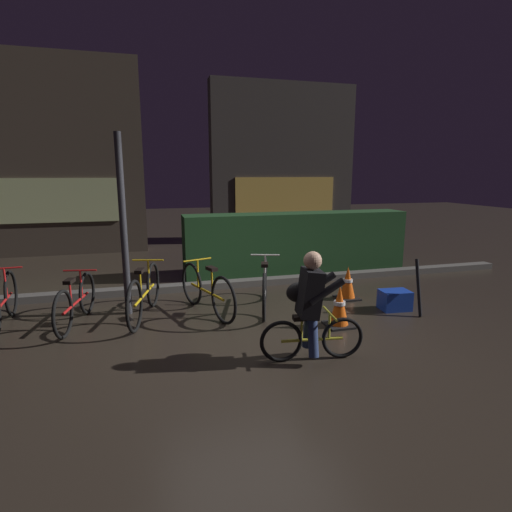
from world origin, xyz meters
TOP-DOWN VIEW (x-y plane):
  - ground_plane at (0.00, 0.00)m, footprint 40.00×40.00m
  - sidewalk_curb at (0.00, 2.20)m, footprint 12.00×0.24m
  - hedge_row at (1.80, 3.10)m, footprint 4.80×0.70m
  - storefront_left at (-3.57, 6.50)m, footprint 4.58×0.54m
  - storefront_right at (2.88, 7.20)m, footprint 4.50×0.54m
  - street_post at (-1.62, 1.20)m, footprint 0.10×0.10m
  - parked_bike_leftmost at (-3.23, 1.08)m, footprint 0.46×1.68m
  - parked_bike_left_mid at (-2.29, 0.92)m, footprint 0.46×1.55m
  - parked_bike_center_left at (-1.37, 0.95)m, footprint 0.54×1.71m
  - parked_bike_center_right at (-0.48, 0.89)m, footprint 0.60×1.63m
  - parked_bike_right_mid at (0.41, 0.87)m, footprint 0.60×1.68m
  - traffic_cone_near at (1.19, -0.10)m, footprint 0.36×0.36m
  - traffic_cone_far at (1.89, 0.98)m, footprint 0.36×0.36m
  - blue_crate at (2.34, 0.30)m, footprint 0.47×0.36m
  - cyclist at (0.40, -0.93)m, footprint 1.18×0.56m
  - closed_umbrella at (2.55, 0.05)m, footprint 0.15×0.36m

SIDE VIEW (x-z plane):
  - ground_plane at x=0.00m, z-range 0.00..0.00m
  - sidewalk_curb at x=0.00m, z-range 0.00..0.12m
  - blue_crate at x=2.34m, z-range 0.00..0.30m
  - traffic_cone_far at x=1.89m, z-range -0.01..0.54m
  - traffic_cone_near at x=1.19m, z-range -0.01..0.57m
  - parked_bike_left_mid at x=-2.29m, z-range -0.03..0.69m
  - parked_bike_leftmost at x=-3.23m, z-range -0.04..0.74m
  - parked_bike_center_right at x=-0.48m, z-range -0.04..0.75m
  - parked_bike_right_mid at x=0.41m, z-range -0.04..0.77m
  - parked_bike_center_left at x=-1.37m, z-range -0.04..0.77m
  - closed_umbrella at x=2.55m, z-range 0.00..0.81m
  - hedge_row at x=1.80m, z-range 0.00..1.25m
  - cyclist at x=0.40m, z-range 0.01..1.25m
  - street_post at x=-1.62m, z-range 0.00..2.63m
  - storefront_right at x=2.88m, z-range -0.01..4.72m
  - storefront_left at x=-3.57m, z-range -0.01..4.92m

